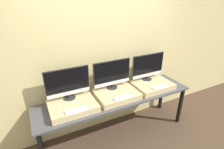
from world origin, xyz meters
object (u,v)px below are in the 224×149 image
monitor_left (68,83)px  keyboard_center (123,97)px  monitor_right (148,66)px  keyboard_right (160,87)px  monitor_center (112,74)px  keyboard_left (76,110)px

monitor_left → keyboard_center: bearing=-26.2°
monitor_right → keyboard_right: 0.43m
monitor_right → keyboard_right: monitor_right is taller
monitor_left → keyboard_center: (0.71, -0.35, -0.25)m
monitor_center → keyboard_center: (0.00, -0.35, -0.25)m
monitor_left → keyboard_right: bearing=-13.8°
keyboard_left → monitor_right: bearing=13.8°
keyboard_right → monitor_right: bearing=90.0°
monitor_center → monitor_right: size_ratio=1.00×
keyboard_right → monitor_left: bearing=166.2°
monitor_left → keyboard_left: monitor_left is taller
keyboard_left → keyboard_center: bearing=0.0°
keyboard_left → monitor_center: bearing=26.2°
monitor_left → monitor_center: (0.71, 0.00, 0.00)m
monitor_center → monitor_right: bearing=0.0°
monitor_center → keyboard_center: monitor_center is taller
monitor_right → keyboard_right: size_ratio=2.13×
monitor_right → monitor_center: bearing=180.0°
keyboard_left → monitor_left: bearing=90.0°
monitor_left → monitor_right: same height
monitor_left → keyboard_right: 1.48m
keyboard_center → keyboard_right: size_ratio=1.00×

